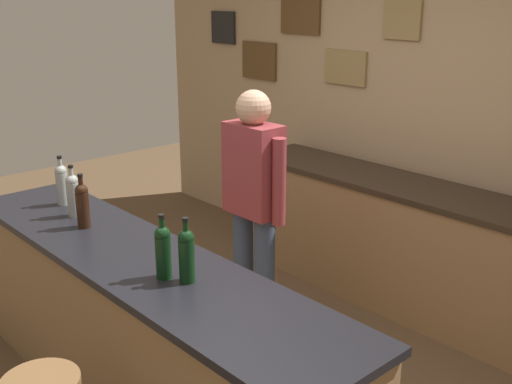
# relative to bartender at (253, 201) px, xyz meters

# --- Properties ---
(ground_plane) EXTENTS (10.00, 10.00, 0.00)m
(ground_plane) POSITION_rel_bartender_xyz_m (0.19, -0.55, -0.94)
(ground_plane) COLOR brown
(back_wall) EXTENTS (6.00, 0.09, 2.80)m
(back_wall) POSITION_rel_bartender_xyz_m (0.20, 1.48, 0.48)
(back_wall) COLOR tan
(back_wall) RESTS_ON ground_plane
(bar_counter) EXTENTS (2.80, 0.60, 0.92)m
(bar_counter) POSITION_rel_bartender_xyz_m (0.19, -0.95, -0.47)
(bar_counter) COLOR olive
(bar_counter) RESTS_ON ground_plane
(side_counter) EXTENTS (3.18, 0.56, 0.90)m
(side_counter) POSITION_rel_bartender_xyz_m (0.59, 1.10, -0.48)
(side_counter) COLOR olive
(side_counter) RESTS_ON ground_plane
(bartender) EXTENTS (0.52, 0.21, 1.62)m
(bartender) POSITION_rel_bartender_xyz_m (0.00, 0.00, 0.00)
(bartender) COLOR #384766
(bartender) RESTS_ON ground_plane
(wine_bottle_a) EXTENTS (0.07, 0.07, 0.31)m
(wine_bottle_a) POSITION_rel_bartender_xyz_m (-0.78, -0.86, 0.12)
(wine_bottle_a) COLOR #999E99
(wine_bottle_a) RESTS_ON bar_counter
(wine_bottle_b) EXTENTS (0.07, 0.07, 0.31)m
(wine_bottle_b) POSITION_rel_bartender_xyz_m (-0.54, -0.91, 0.12)
(wine_bottle_b) COLOR #999E99
(wine_bottle_b) RESTS_ON bar_counter
(wine_bottle_c) EXTENTS (0.07, 0.07, 0.31)m
(wine_bottle_c) POSITION_rel_bartender_xyz_m (-0.34, -0.95, 0.12)
(wine_bottle_c) COLOR black
(wine_bottle_c) RESTS_ON bar_counter
(wine_bottle_d) EXTENTS (0.07, 0.07, 0.31)m
(wine_bottle_d) POSITION_rel_bartender_xyz_m (0.49, -0.99, 0.12)
(wine_bottle_d) COLOR black
(wine_bottle_d) RESTS_ON bar_counter
(wine_bottle_e) EXTENTS (0.07, 0.07, 0.31)m
(wine_bottle_e) POSITION_rel_bartender_xyz_m (0.59, -0.94, 0.12)
(wine_bottle_e) COLOR black
(wine_bottle_e) RESTS_ON bar_counter
(wine_glass_a) EXTENTS (0.07, 0.07, 0.16)m
(wine_glass_a) POSITION_rel_bartender_xyz_m (-0.88, 1.09, 0.07)
(wine_glass_a) COLOR silver
(wine_glass_a) RESTS_ON side_counter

